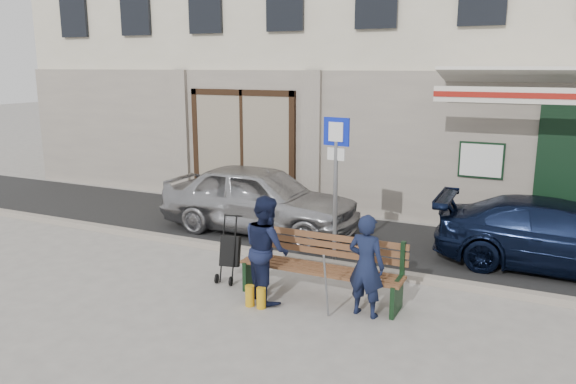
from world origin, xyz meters
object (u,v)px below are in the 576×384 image
Objects in this scene: parking_sign at (336,168)px; woman at (266,248)px; car_navy at (560,236)px; man at (366,266)px; bench at (318,268)px; stroller at (230,253)px; car_silver at (260,198)px.

parking_sign is 1.62× the size of woman.
car_navy is at bearing -98.86° from woman.
parking_sign is 2.26m from man.
man is (0.80, -0.26, 0.25)m from bench.
stroller is (-0.85, 0.39, -0.31)m from woman.
car_silver is 3.39m from woman.
stroller is at bearing 0.18° from man.
woman is (-3.79, -3.11, 0.19)m from car_navy.
car_navy is 1.65× the size of bench.
parking_sign reaches higher than bench.
woman is (1.68, -2.94, 0.08)m from car_silver.
parking_sign is 2.21m from stroller.
man is 1.37× the size of stroller.
parking_sign reaches higher than man.
woman is at bearing -152.19° from bench.
car_silver is at bearing 131.98° from bench.
parking_sign is 1.76× the size of man.
parking_sign is at bearing -59.20° from woman.
parking_sign reaches higher than car_navy.
car_silver is at bearing 90.91° from car_navy.
stroller is at bearing 16.93° from woman.
bench is at bearing -70.80° from parking_sign.
woman reaches higher than car_navy.
car_silver is 2.69m from stroller.
stroller is at bearing 119.49° from car_navy.
car_navy is 4.19m from bench.
car_silver reaches higher than stroller.
parking_sign reaches higher than stroller.
car_navy is at bearing 41.42° from bench.
car_silver is at bearing -34.56° from man.
car_navy is at bearing 28.24° from parking_sign.
bench is at bearing -14.93° from stroller.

